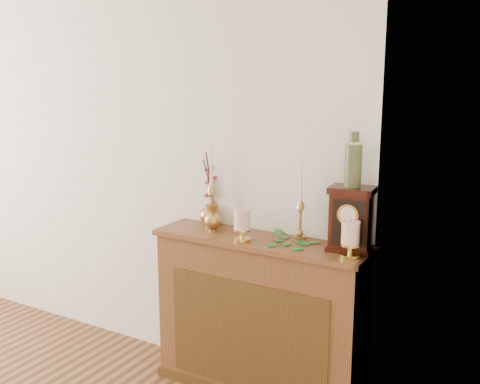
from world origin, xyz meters
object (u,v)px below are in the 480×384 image
Objects in this scene: candlestick_center at (300,214)px; bud_vase at (213,218)px; candlestick_left at (212,199)px; ginger_jar at (211,191)px; mantel_clock at (351,220)px; ceramic_vase at (353,162)px.

bud_vase is (-0.49, -0.12, -0.06)m from candlestick_center.
candlestick_center is at bearing 2.49° from candlestick_left.
ginger_jar is (-0.12, 0.16, 0.12)m from bud_vase.
candlestick_left is 1.18× the size of candlestick_center.
candlestick_center is 2.69× the size of bud_vase.
mantel_clock is (0.30, -0.06, 0.02)m from candlestick_center.
candlestick_left is 0.14m from bud_vase.
ginger_jar is 1.33× the size of mantel_clock.
candlestick_center is (0.56, 0.02, -0.03)m from candlestick_left.
ceramic_vase reaches higher than bud_vase.
mantel_clock is 0.29m from ceramic_vase.
candlestick_left is 1.84× the size of ceramic_vase.
ginger_jar is 1.61× the size of ceramic_vase.
candlestick_left is at bearing 171.69° from mantel_clock.
candlestick_center is at bearing 169.61° from ceramic_vase.
candlestick_left is 3.17× the size of bud_vase.
candlestick_center is 0.51m from bud_vase.
candlestick_center is at bearing -4.38° from ginger_jar.
bud_vase is 0.88m from ceramic_vase.
ginger_jar is 0.95m from ceramic_vase.
candlestick_left is at bearing -54.87° from ginger_jar.
ginger_jar is 0.92m from mantel_clock.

